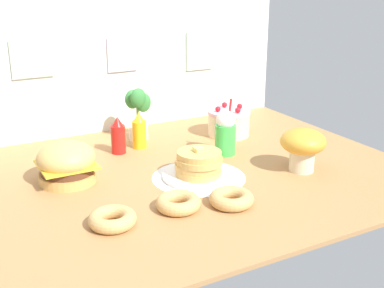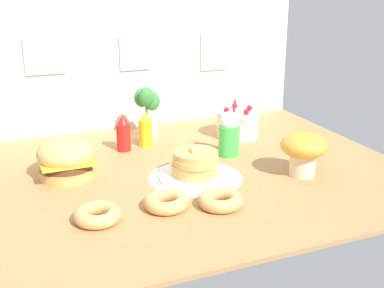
# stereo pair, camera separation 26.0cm
# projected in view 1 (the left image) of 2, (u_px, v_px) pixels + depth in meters

# --- Properties ---
(ground_plane) EXTENTS (2.23, 1.73, 0.02)m
(ground_plane) POSITION_uv_depth(u_px,v_px,m) (185.00, 174.00, 2.57)
(ground_plane) COLOR #B27F4C
(back_wall) EXTENTS (2.23, 0.04, 0.88)m
(back_wall) POSITION_uv_depth(u_px,v_px,m) (120.00, 60.00, 3.14)
(back_wall) COLOR silver
(back_wall) RESTS_ON ground_plane
(doily_mat) EXTENTS (0.46, 0.46, 0.00)m
(doily_mat) POSITION_uv_depth(u_px,v_px,m) (199.00, 177.00, 2.50)
(doily_mat) COLOR white
(doily_mat) RESTS_ON ground_plane
(burger) EXTENTS (0.28, 0.28, 0.20)m
(burger) POSITION_uv_depth(u_px,v_px,m) (67.00, 163.00, 2.42)
(burger) COLOR #DBA859
(burger) RESTS_ON ground_plane
(pancake_stack) EXTENTS (0.36, 0.36, 0.15)m
(pancake_stack) POSITION_uv_depth(u_px,v_px,m) (199.00, 166.00, 2.48)
(pancake_stack) COLOR white
(pancake_stack) RESTS_ON doily_mat
(layer_cake) EXTENTS (0.26, 0.26, 0.19)m
(layer_cake) POSITION_uv_depth(u_px,v_px,m) (229.00, 123.00, 3.11)
(layer_cake) COLOR beige
(layer_cake) RESTS_ON ground_plane
(ketchup_bottle) EXTENTS (0.08, 0.08, 0.21)m
(ketchup_bottle) POSITION_uv_depth(u_px,v_px,m) (118.00, 136.00, 2.81)
(ketchup_bottle) COLOR red
(ketchup_bottle) RESTS_ON ground_plane
(mustard_bottle) EXTENTS (0.08, 0.08, 0.21)m
(mustard_bottle) POSITION_uv_depth(u_px,v_px,m) (139.00, 131.00, 2.89)
(mustard_bottle) COLOR yellow
(mustard_bottle) RESTS_ON ground_plane
(cream_soda_cup) EXTENTS (0.12, 0.12, 0.32)m
(cream_soda_cup) POSITION_uv_depth(u_px,v_px,m) (225.00, 133.00, 2.78)
(cream_soda_cup) COLOR green
(cream_soda_cup) RESTS_ON ground_plane
(donut_pink_glaze) EXTENTS (0.20, 0.20, 0.06)m
(donut_pink_glaze) POSITION_uv_depth(u_px,v_px,m) (112.00, 219.00, 2.02)
(donut_pink_glaze) COLOR tan
(donut_pink_glaze) RESTS_ON ground_plane
(donut_chocolate) EXTENTS (0.20, 0.20, 0.06)m
(donut_chocolate) POSITION_uv_depth(u_px,v_px,m) (178.00, 202.00, 2.16)
(donut_chocolate) COLOR tan
(donut_chocolate) RESTS_ON ground_plane
(donut_vanilla) EXTENTS (0.20, 0.20, 0.06)m
(donut_vanilla) POSITION_uv_depth(u_px,v_px,m) (231.00, 198.00, 2.20)
(donut_vanilla) COLOR tan
(donut_vanilla) RESTS_ON ground_plane
(potted_plant) EXTENTS (0.15, 0.13, 0.32)m
(potted_plant) POSITION_uv_depth(u_px,v_px,m) (138.00, 111.00, 3.01)
(potted_plant) COLOR white
(potted_plant) RESTS_ON ground_plane
(mushroom_stool) EXTENTS (0.23, 0.23, 0.22)m
(mushroom_stool) POSITION_uv_depth(u_px,v_px,m) (303.00, 145.00, 2.54)
(mushroom_stool) COLOR beige
(mushroom_stool) RESTS_ON ground_plane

